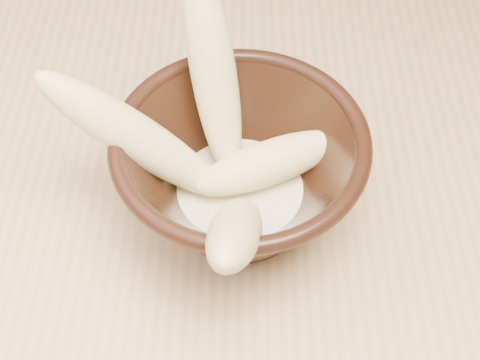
{
  "coord_description": "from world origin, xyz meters",
  "views": [
    {
      "loc": [
        -0.07,
        -0.29,
        1.21
      ],
      "look_at": [
        -0.07,
        0.03,
        0.8
      ],
      "focal_mm": 50.0,
      "sensor_mm": 36.0,
      "label": 1
    }
  ],
  "objects": [
    {
      "name": "table",
      "position": [
        0.0,
        0.0,
        0.67
      ],
      "size": [
        1.2,
        0.8,
        0.75
      ],
      "color": "tan",
      "rests_on": "ground"
    },
    {
      "name": "bowl",
      "position": [
        -0.07,
        0.03,
        0.81
      ],
      "size": [
        0.19,
        0.19,
        0.1
      ],
      "rotation": [
        0.0,
        0.0,
        0.26
      ],
      "color": "black",
      "rests_on": "table"
    },
    {
      "name": "milk_puddle",
      "position": [
        -0.07,
        0.03,
        0.78
      ],
      "size": [
        0.11,
        0.11,
        0.01
      ],
      "primitive_type": "cylinder",
      "color": "beige",
      "rests_on": "bowl"
    },
    {
      "name": "banana_upright",
      "position": [
        -0.09,
        0.08,
        0.86
      ],
      "size": [
        0.07,
        0.13,
        0.17
      ],
      "primitive_type": "ellipsoid",
      "rotation": [
        0.55,
        0.0,
        3.44
      ],
      "color": "#EBD98B",
      "rests_on": "bowl"
    },
    {
      "name": "banana_left",
      "position": [
        -0.14,
        0.03,
        0.84
      ],
      "size": [
        0.15,
        0.06,
        0.14
      ],
      "primitive_type": "ellipsoid",
      "rotation": [
        0.85,
        0.0,
        -1.71
      ],
      "color": "#EBD98B",
      "rests_on": "bowl"
    },
    {
      "name": "banana_across",
      "position": [
        -0.05,
        0.03,
        0.81
      ],
      "size": [
        0.13,
        0.08,
        0.04
      ],
      "primitive_type": "ellipsoid",
      "rotation": [
        1.5,
        0.0,
        1.95
      ],
      "color": "#EBD98B",
      "rests_on": "bowl"
    },
    {
      "name": "banana_front",
      "position": [
        -0.07,
        -0.05,
        0.84
      ],
      "size": [
        0.05,
        0.14,
        0.13
      ],
      "primitive_type": "ellipsoid",
      "rotation": [
        0.82,
        0.0,
        -0.11
      ],
      "color": "#EBD98B",
      "rests_on": "bowl"
    }
  ]
}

